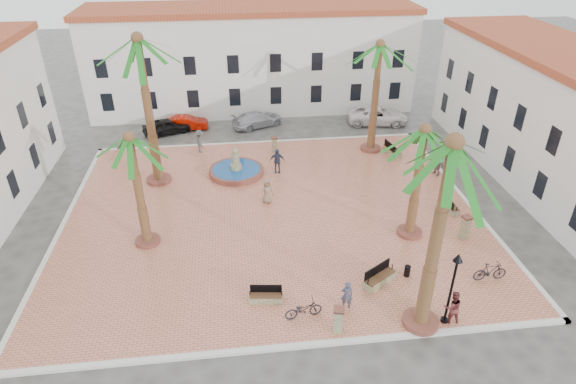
# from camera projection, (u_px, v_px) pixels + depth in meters

# --- Properties ---
(ground) EXTENTS (120.00, 120.00, 0.00)m
(ground) POSITION_uv_depth(u_px,v_px,m) (273.00, 214.00, 30.94)
(ground) COLOR #56544F
(ground) RESTS_ON ground
(plaza) EXTENTS (26.00, 22.00, 0.15)m
(plaza) POSITION_uv_depth(u_px,v_px,m) (273.00, 213.00, 30.90)
(plaza) COLOR #DE7E5F
(plaza) RESTS_ON ground
(kerb_n) EXTENTS (26.30, 0.30, 0.16)m
(kerb_n) POSITION_uv_depth(u_px,v_px,m) (260.00, 142.00, 40.31)
(kerb_n) COLOR silver
(kerb_n) RESTS_ON ground
(kerb_s) EXTENTS (26.30, 0.30, 0.16)m
(kerb_s) POSITION_uv_depth(u_px,v_px,m) (295.00, 346.00, 21.48)
(kerb_s) COLOR silver
(kerb_s) RESTS_ON ground
(kerb_e) EXTENTS (0.30, 22.30, 0.16)m
(kerb_e) POSITION_uv_depth(u_px,v_px,m) (465.00, 201.00, 32.24)
(kerb_e) COLOR silver
(kerb_e) RESTS_ON ground
(kerb_w) EXTENTS (0.30, 22.30, 0.16)m
(kerb_w) POSITION_uv_depth(u_px,v_px,m) (62.00, 227.00, 29.55)
(kerb_w) COLOR silver
(kerb_w) RESTS_ON ground
(building_north) EXTENTS (30.40, 7.40, 9.50)m
(building_north) POSITION_uv_depth(u_px,v_px,m) (252.00, 58.00, 45.63)
(building_north) COLOR white
(building_north) RESTS_ON ground
(building_east) EXTENTS (7.40, 26.40, 9.00)m
(building_east) POSITION_uv_depth(u_px,v_px,m) (564.00, 123.00, 32.43)
(building_east) COLOR white
(building_east) RESTS_ON ground
(fountain) EXTENTS (4.00, 4.00, 2.07)m
(fountain) POSITION_uv_depth(u_px,v_px,m) (236.00, 170.00, 35.26)
(fountain) COLOR brown
(fountain) RESTS_ON plaza
(palm_nw) EXTENTS (5.64, 5.64, 10.41)m
(palm_nw) POSITION_uv_depth(u_px,v_px,m) (140.00, 55.00, 29.87)
(palm_nw) COLOR brown
(palm_nw) RESTS_ON plaza
(palm_sw) EXTENTS (4.68, 4.68, 7.00)m
(palm_sw) POSITION_uv_depth(u_px,v_px,m) (132.00, 151.00, 25.10)
(palm_sw) COLOR brown
(palm_sw) RESTS_ON plaza
(palm_s) EXTENTS (5.50, 5.50, 9.68)m
(palm_s) POSITION_uv_depth(u_px,v_px,m) (450.00, 166.00, 18.35)
(palm_s) COLOR brown
(palm_s) RESTS_ON plaza
(palm_e) EXTENTS (4.87, 4.87, 7.07)m
(palm_e) POSITION_uv_depth(u_px,v_px,m) (423.00, 143.00, 25.85)
(palm_e) COLOR brown
(palm_e) RESTS_ON plaza
(palm_ne) EXTENTS (5.26, 5.26, 8.76)m
(palm_ne) POSITION_uv_depth(u_px,v_px,m) (379.00, 57.00, 35.17)
(palm_ne) COLOR brown
(palm_ne) RESTS_ON plaza
(bench_s) EXTENTS (1.71, 0.71, 0.88)m
(bench_s) POSITION_uv_depth(u_px,v_px,m) (266.00, 297.00, 23.75)
(bench_s) COLOR gray
(bench_s) RESTS_ON plaza
(bench_se) EXTENTS (2.00, 1.58, 1.05)m
(bench_se) POSITION_uv_depth(u_px,v_px,m) (379.00, 279.00, 24.86)
(bench_se) COLOR gray
(bench_se) RESTS_ON plaza
(bench_e) EXTENTS (0.66, 1.83, 0.95)m
(bench_e) POSITION_uv_depth(u_px,v_px,m) (449.00, 206.00, 31.03)
(bench_e) COLOR gray
(bench_e) RESTS_ON plaza
(bench_ne) EXTENTS (0.94, 2.01, 1.02)m
(bench_ne) POSITION_uv_depth(u_px,v_px,m) (392.00, 151.00, 38.00)
(bench_ne) COLOR gray
(bench_ne) RESTS_ON plaza
(lamppost_s) EXTENTS (0.43, 0.43, 3.99)m
(lamppost_s) POSITION_uv_depth(u_px,v_px,m) (454.00, 277.00, 21.33)
(lamppost_s) COLOR black
(lamppost_s) RESTS_ON plaza
(lamppost_e) EXTENTS (0.47, 0.47, 4.28)m
(lamppost_e) POSITION_uv_depth(u_px,v_px,m) (455.00, 151.00, 32.05)
(lamppost_e) COLOR black
(lamppost_e) RESTS_ON plaza
(bollard_se) EXTENTS (0.60, 0.60, 1.39)m
(bollard_se) POSITION_uv_depth(u_px,v_px,m) (338.00, 320.00, 21.81)
(bollard_se) COLOR gray
(bollard_se) RESTS_ON plaza
(bollard_n) EXTENTS (0.53, 0.53, 1.25)m
(bollard_n) POSITION_uv_depth(u_px,v_px,m) (274.00, 144.00, 38.30)
(bollard_n) COLOR gray
(bollard_n) RESTS_ON plaza
(bollard_e) EXTENTS (0.66, 0.66, 1.50)m
(bollard_e) POSITION_uv_depth(u_px,v_px,m) (465.00, 227.00, 28.09)
(bollard_e) COLOR gray
(bollard_e) RESTS_ON plaza
(litter_bin) EXTENTS (0.32, 0.32, 0.63)m
(litter_bin) POSITION_uv_depth(u_px,v_px,m) (407.00, 271.00, 25.37)
(litter_bin) COLOR black
(litter_bin) RESTS_ON plaza
(cyclist_a) EXTENTS (0.63, 0.47, 1.57)m
(cyclist_a) POSITION_uv_depth(u_px,v_px,m) (347.00, 295.00, 23.12)
(cyclist_a) COLOR #3B4157
(cyclist_a) RESTS_ON plaza
(bicycle_a) EXTENTS (1.91, 0.92, 0.96)m
(bicycle_a) POSITION_uv_depth(u_px,v_px,m) (303.00, 309.00, 22.71)
(bicycle_a) COLOR black
(bicycle_a) RESTS_ON plaza
(cyclist_b) EXTENTS (0.90, 0.73, 1.75)m
(cyclist_b) POSITION_uv_depth(u_px,v_px,m) (452.00, 307.00, 22.29)
(cyclist_b) COLOR maroon
(cyclist_b) RESTS_ON plaza
(bicycle_b) EXTENTS (1.81, 0.52, 1.09)m
(bicycle_b) POSITION_uv_depth(u_px,v_px,m) (490.00, 271.00, 24.98)
(bicycle_b) COLOR black
(bicycle_b) RESTS_ON plaza
(pedestrian_fountain_a) EXTENTS (0.99, 0.85, 1.72)m
(pedestrian_fountain_a) POSITION_uv_depth(u_px,v_px,m) (267.00, 191.00, 31.49)
(pedestrian_fountain_a) COLOR #8A6C54
(pedestrian_fountain_a) RESTS_ON plaza
(pedestrian_fountain_b) EXTENTS (1.14, 0.57, 1.87)m
(pedestrian_fountain_b) POSITION_uv_depth(u_px,v_px,m) (277.00, 161.00, 35.13)
(pedestrian_fountain_b) COLOR #2E354E
(pedestrian_fountain_b) RESTS_ON plaza
(pedestrian_north) EXTENTS (0.96, 1.33, 1.85)m
(pedestrian_north) POSITION_uv_depth(u_px,v_px,m) (200.00, 141.00, 38.11)
(pedestrian_north) COLOR #46464B
(pedestrian_north) RESTS_ON plaza
(pedestrian_east) EXTENTS (0.98, 1.65, 1.70)m
(pedestrian_east) POSITION_uv_depth(u_px,v_px,m) (437.00, 164.00, 34.91)
(pedestrian_east) COLOR gray
(pedestrian_east) RESTS_ON plaza
(car_black) EXTENTS (4.35, 2.94, 1.38)m
(car_black) POSITION_uv_depth(u_px,v_px,m) (166.00, 126.00, 41.75)
(car_black) COLOR black
(car_black) RESTS_ON ground
(car_red) EXTENTS (3.79, 1.32, 1.25)m
(car_red) POSITION_uv_depth(u_px,v_px,m) (186.00, 123.00, 42.61)
(car_red) COLOR #B31102
(car_red) RESTS_ON ground
(car_silver) EXTENTS (5.00, 3.63, 1.34)m
(car_silver) POSITION_uv_depth(u_px,v_px,m) (258.00, 119.00, 43.20)
(car_silver) COLOR silver
(car_silver) RESTS_ON ground
(car_white) EXTENTS (5.73, 3.25, 1.51)m
(car_white) POSITION_uv_depth(u_px,v_px,m) (378.00, 116.00, 43.74)
(car_white) COLOR white
(car_white) RESTS_ON ground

